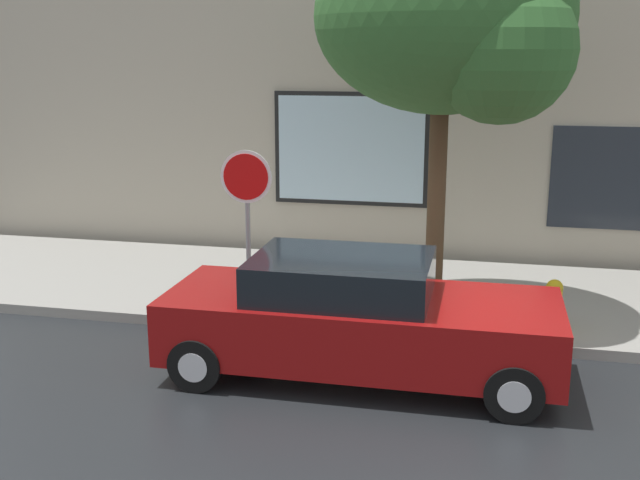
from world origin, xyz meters
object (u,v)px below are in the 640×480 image
fire_hydrant (553,305)px  stop_sign (247,198)px  street_tree (455,24)px  parked_car (357,318)px

fire_hydrant → stop_sign: size_ratio=0.30×
street_tree → stop_sign: street_tree is taller
street_tree → parked_car: bearing=-110.7°
street_tree → stop_sign: bearing=-166.4°
parked_car → street_tree: bearing=69.3°
parked_car → street_tree: (0.90, 2.38, 3.48)m
stop_sign → street_tree: bearing=13.6°
fire_hydrant → street_tree: (-1.51, 0.61, 3.73)m
stop_sign → fire_hydrant: bearing=1.0°
parked_car → fire_hydrant: (2.41, 1.77, -0.24)m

